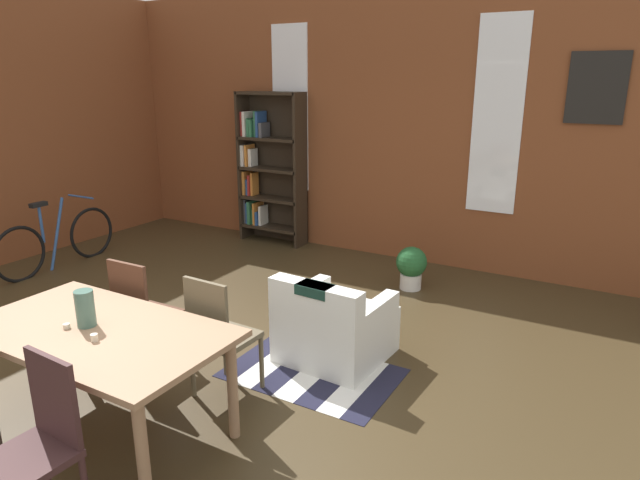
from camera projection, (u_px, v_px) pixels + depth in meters
name	position (u px, v px, depth m)	size (l,w,h in m)	color
ground_plane	(165.00, 395.00, 4.14)	(10.24, 10.24, 0.00)	#3F311D
back_wall_brick	(386.00, 126.00, 6.97)	(8.88, 0.12, 3.36)	brown
window_pane_0	(290.00, 109.00, 7.52)	(0.55, 0.02, 2.18)	white
window_pane_1	(497.00, 117.00, 6.20)	(0.55, 0.02, 2.18)	white
dining_table	(98.00, 341.00, 3.53)	(1.72, 0.96, 0.75)	#9D7656
vase_on_table	(85.00, 308.00, 3.52)	(0.12, 0.12, 0.24)	#4C7266
tealight_candle_0	(67.00, 326.00, 3.51)	(0.04, 0.04, 0.03)	silver
tealight_candle_1	(90.00, 309.00, 3.75)	(0.04, 0.04, 0.04)	silver
tealight_candle_2	(94.00, 338.00, 3.34)	(0.04, 0.04, 0.05)	silver
dining_chair_far_right	(219.00, 333.00, 3.98)	(0.41, 0.41, 0.95)	brown
dining_chair_near_right	(38.00, 442.00, 2.80)	(0.42, 0.42, 0.95)	#3F2425
dining_chair_far_left	(142.00, 312.00, 4.35)	(0.41, 0.41, 0.95)	#4F2E1F
bookshelf_tall	(267.00, 168.00, 7.73)	(0.98, 0.31, 2.08)	#2D2319
armchair_white	(333.00, 328.00, 4.61)	(0.84, 0.84, 0.75)	white
bicycle_second	(57.00, 241.00, 6.81)	(0.44, 1.70, 0.89)	black
potted_plant_corner	(411.00, 266.00, 6.14)	(0.34, 0.34, 0.48)	silver
striped_rug	(312.00, 373.00, 4.44)	(1.33, 0.88, 0.01)	#1E1E33
framed_picture	(597.00, 88.00, 5.64)	(0.56, 0.03, 0.72)	black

